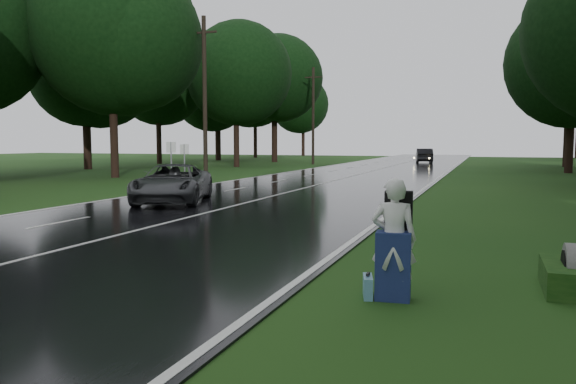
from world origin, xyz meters
name	(u,v)px	position (x,y,z in m)	size (l,w,h in m)	color
ground	(98,242)	(0.00, 0.00, 0.00)	(160.00, 160.00, 0.00)	#1C3F12
road	(327,183)	(0.00, 20.00, 0.02)	(12.00, 140.00, 0.04)	black
lane_center	(327,182)	(0.00, 20.00, 0.04)	(0.12, 140.00, 0.01)	silver
grey_car	(173,183)	(-2.80, 7.84, 0.78)	(2.46, 5.34, 1.48)	#444548
far_car	(424,156)	(2.10, 51.22, 0.83)	(1.67, 4.79, 1.58)	black
hitchhiker	(394,243)	(7.49, -2.39, 0.87)	(0.72, 0.66, 1.88)	silver
suitcase	(368,287)	(7.10, -2.41, 0.17)	(0.14, 0.47, 0.34)	teal
utility_pole_mid	(206,178)	(-8.50, 20.94, 0.00)	(1.80, 0.28, 10.36)	black
utility_pole_far	(313,164)	(-8.50, 44.12, 0.00)	(1.80, 0.28, 10.02)	black
road_sign_a	(172,186)	(-7.20, 14.77, 0.00)	(0.57, 0.10, 2.39)	white
road_sign_b	(185,184)	(-7.20, 16.13, 0.00)	(0.54, 0.10, 2.25)	white
tree_left_d	(115,178)	(-14.62, 19.63, 0.00)	(10.53, 10.53, 16.45)	black
tree_left_e	(237,167)	(-13.62, 36.32, 0.00)	(9.75, 9.75, 15.24)	black
tree_left_f	(275,162)	(-14.71, 48.89, 0.00)	(11.24, 11.24, 17.57)	black
tree_right_e	(568,173)	(14.53, 35.89, 0.00)	(8.86, 8.86, 13.84)	black
tree_right_f	(566,167)	(15.66, 47.05, 0.00)	(9.88, 9.88, 15.44)	black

